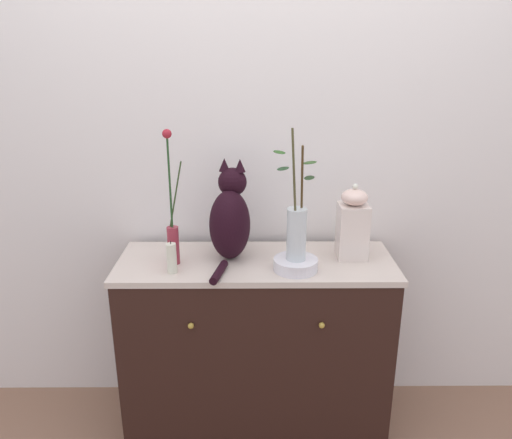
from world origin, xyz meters
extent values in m
plane|color=#8B644F|center=(0.00, 0.00, 0.00)|extent=(6.00, 6.00, 0.00)
cube|color=white|center=(0.00, 0.29, 1.30)|extent=(4.40, 0.08, 2.60)
cube|color=black|center=(0.00, 0.00, 0.40)|extent=(1.13, 0.41, 0.80)
cube|color=beige|center=(0.00, 0.00, 0.81)|extent=(1.16, 0.42, 0.02)
sphere|color=#B79338|center=(-0.25, -0.22, 0.64)|extent=(0.02, 0.02, 0.02)
sphere|color=#B79338|center=(0.25, -0.22, 0.64)|extent=(0.02, 0.02, 0.02)
ellipsoid|color=black|center=(-0.11, 0.03, 0.97)|extent=(0.21, 0.23, 0.29)
sphere|color=black|center=(-0.10, 0.08, 1.14)|extent=(0.12, 0.12, 0.12)
cone|color=black|center=(-0.13, 0.09, 1.21)|extent=(0.05, 0.05, 0.05)
cone|color=black|center=(-0.07, 0.08, 1.21)|extent=(0.05, 0.05, 0.05)
cylinder|color=black|center=(-0.15, -0.15, 0.84)|extent=(0.06, 0.17, 0.03)
cylinder|color=maroon|center=(-0.34, -0.03, 0.91)|extent=(0.05, 0.05, 0.16)
cylinder|color=#244721|center=(-0.34, -0.03, 1.16)|extent=(0.01, 0.01, 0.36)
sphere|color=#A41F2D|center=(-0.34, -0.03, 1.36)|extent=(0.04, 0.04, 0.04)
cylinder|color=#2D411D|center=(-0.32, -0.03, 1.12)|extent=(0.06, 0.01, 0.27)
cylinder|color=white|center=(0.16, -0.10, 0.85)|extent=(0.18, 0.18, 0.05)
cylinder|color=silver|center=(0.16, -0.10, 0.98)|extent=(0.08, 0.08, 0.21)
cylinder|color=#454124|center=(0.14, -0.10, 1.19)|extent=(0.03, 0.07, 0.39)
ellipsoid|color=#244325|center=(0.10, -0.10, 1.24)|extent=(0.07, 0.08, 0.01)
ellipsoid|color=#284F1D|center=(0.08, -0.11, 1.31)|extent=(0.06, 0.08, 0.01)
cylinder|color=#483419|center=(0.17, -0.10, 1.17)|extent=(0.02, 0.07, 0.33)
ellipsoid|color=#253D1F|center=(0.20, -0.10, 1.21)|extent=(0.06, 0.08, 0.01)
ellipsoid|color=#2C4B20|center=(0.20, -0.09, 1.26)|extent=(0.08, 0.07, 0.01)
cube|color=silver|center=(0.40, 0.04, 0.94)|extent=(0.12, 0.12, 0.23)
ellipsoid|color=beige|center=(0.40, 0.04, 1.09)|extent=(0.11, 0.11, 0.07)
sphere|color=silver|center=(0.40, 0.04, 1.13)|extent=(0.02, 0.02, 0.02)
cylinder|color=silver|center=(-0.33, -0.12, 0.89)|extent=(0.04, 0.04, 0.12)
cylinder|color=black|center=(-0.33, -0.12, 0.95)|extent=(0.00, 0.00, 0.01)
camera|label=1|loc=(-0.01, -1.91, 1.66)|focal=34.80mm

